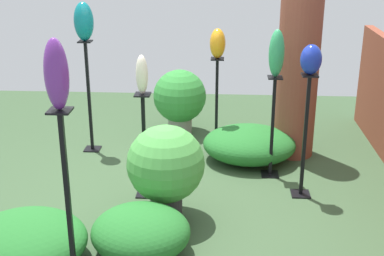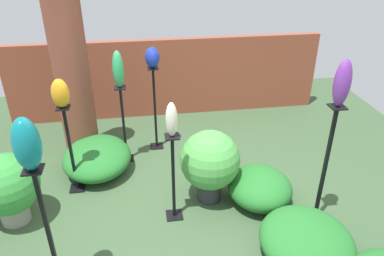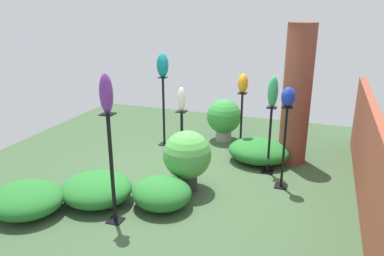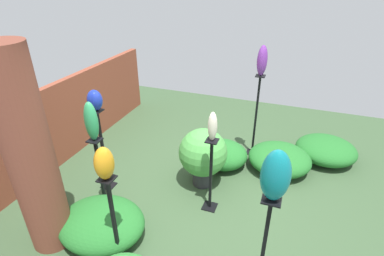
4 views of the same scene
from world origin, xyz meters
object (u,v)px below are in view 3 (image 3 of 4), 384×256
object	(u,v)px
pedestal_jade	(269,143)
art_vase_amber	(243,83)
pedestal_violet	(112,174)
art_vase_jade	(273,92)
art_vase_ivory	(182,99)
potted_plant_front_left	(187,156)
art_vase_teal	(163,65)
art_vase_cobalt	(288,97)
brick_pillar	(297,95)
pedestal_ivory	(182,146)
art_vase_violet	(106,93)
pedestal_amber	(241,127)
potted_plant_front_right	(224,117)
pedestal_cobalt	(284,151)
pedestal_teal	(164,114)

from	to	relation	value
pedestal_jade	art_vase_amber	distance (m)	1.26
pedestal_violet	art_vase_jade	xyz separation A→B (m)	(-2.26, 1.69, 0.73)
art_vase_ivory	art_vase_jade	xyz separation A→B (m)	(-0.58, 1.38, 0.11)
potted_plant_front_left	pedestal_violet	bearing A→B (deg)	-26.50
art_vase_teal	art_vase_amber	world-z (taller)	art_vase_teal
art_vase_cobalt	brick_pillar	bearing A→B (deg)	177.83
brick_pillar	pedestal_ivory	world-z (taller)	brick_pillar
pedestal_ivory	art_vase_teal	bearing A→B (deg)	-144.43
pedestal_jade	art_vase_teal	xyz separation A→B (m)	(-0.64, -2.24, 1.12)
art_vase_violet	art_vase_ivory	distance (m)	1.76
pedestal_amber	art_vase_violet	xyz separation A→B (m)	(2.92, -1.05, 1.21)
art_vase_teal	potted_plant_front_right	world-z (taller)	art_vase_teal
brick_pillar	art_vase_cobalt	bearing A→B (deg)	-2.17
pedestal_jade	art_vase_amber	world-z (taller)	art_vase_amber
pedestal_amber	potted_plant_front_right	distance (m)	0.84
art_vase_violet	art_vase_ivory	xyz separation A→B (m)	(-1.68, 0.32, -0.44)
art_vase_cobalt	art_vase_jade	world-z (taller)	art_vase_jade
art_vase_amber	art_vase_jade	xyz separation A→B (m)	(0.66, 0.64, 0.03)
pedestal_amber	art_vase_amber	world-z (taller)	art_vase_amber
pedestal_jade	potted_plant_front_right	world-z (taller)	pedestal_jade
pedestal_violet	art_vase_amber	size ratio (longest dim) A/B	4.22
pedestal_violet	art_vase_cobalt	bearing A→B (deg)	131.83
art_vase_cobalt	art_vase_amber	xyz separation A→B (m)	(-1.14, -0.93, -0.08)
brick_pillar	potted_plant_front_right	world-z (taller)	brick_pillar
pedestal_ivory	art_vase_violet	distance (m)	2.12
art_vase_violet	art_vase_jade	bearing A→B (deg)	143.09
brick_pillar	art_vase_violet	bearing A→B (deg)	-34.76
pedestal_cobalt	potted_plant_front_left	bearing A→B (deg)	-67.20
pedestal_amber	potted_plant_front_left	distance (m)	1.79
art_vase_violet	art_vase_amber	xyz separation A→B (m)	(-2.92, 1.05, -0.37)
art_vase_amber	potted_plant_front_right	bearing A→B (deg)	-141.93
art_vase_ivory	art_vase_amber	distance (m)	1.44
art_vase_teal	art_vase_amber	size ratio (longest dim) A/B	1.29
pedestal_violet	art_vase_cobalt	world-z (taller)	art_vase_cobalt
pedestal_cobalt	art_vase_violet	size ratio (longest dim) A/B	2.66
art_vase_ivory	pedestal_ivory	bearing A→B (deg)	0.00
brick_pillar	potted_plant_front_left	world-z (taller)	brick_pillar
art_vase_teal	potted_plant_front_right	size ratio (longest dim) A/B	0.52
pedestal_ivory	art_vase_amber	xyz separation A→B (m)	(-1.24, 0.74, 0.89)
potted_plant_front_right	pedestal_cobalt	bearing A→B (deg)	38.81
brick_pillar	pedestal_ivory	distance (m)	2.24
art_vase_teal	art_vase_cobalt	distance (m)	2.77
pedestal_cobalt	pedestal_amber	size ratio (longest dim) A/B	1.09
pedestal_teal	pedestal_ivory	world-z (taller)	pedestal_teal
art_vase_jade	potted_plant_front_left	distance (m)	1.76
art_vase_ivory	potted_plant_front_right	xyz separation A→B (m)	(-1.90, 0.22, -0.82)
pedestal_amber	pedestal_ivory	bearing A→B (deg)	-30.69
pedestal_teal	pedestal_amber	bearing A→B (deg)	90.94
pedestal_ivory	art_vase_amber	world-z (taller)	art_vase_amber
art_vase_ivory	potted_plant_front_left	distance (m)	0.95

